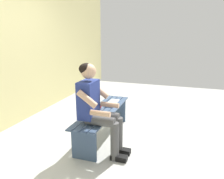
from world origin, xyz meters
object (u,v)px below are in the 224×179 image
object	(u,v)px
bench_near	(103,117)
person_seated	(97,106)
apple	(99,106)
book_open	(112,103)

from	to	relation	value
bench_near	person_seated	bearing A→B (deg)	11.86
apple	bench_near	bearing A→B (deg)	71.33
bench_near	book_open	xyz separation A→B (m)	(-0.35, 0.03, 0.12)
person_seated	apple	distance (m)	0.57
person_seated	book_open	bearing A→B (deg)	-175.44
apple	book_open	distance (m)	0.34
bench_near	book_open	world-z (taller)	book_open
bench_near	person_seated	distance (m)	0.60
apple	book_open	size ratio (longest dim) A/B	0.21
person_seated	book_open	distance (m)	0.86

